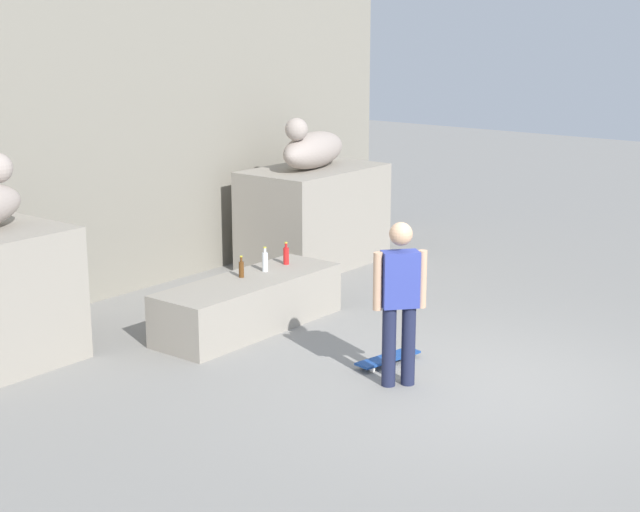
{
  "coord_description": "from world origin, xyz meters",
  "views": [
    {
      "loc": [
        -8.13,
        -4.5,
        3.62
      ],
      "look_at": [
        -0.17,
        1.78,
        1.1
      ],
      "focal_mm": 54.75,
      "sensor_mm": 36.0,
      "label": 1
    }
  ],
  "objects_px": {
    "skateboard": "(388,358)",
    "bottle_brown": "(241,269)",
    "bottle_red": "(286,255)",
    "bottle_clear": "(265,261)",
    "statue_reclining_right": "(313,149)",
    "skater": "(400,297)"
  },
  "relations": [
    {
      "from": "skater",
      "to": "bottle_red",
      "type": "height_order",
      "value": "skater"
    },
    {
      "from": "skateboard",
      "to": "bottle_red",
      "type": "height_order",
      "value": "bottle_red"
    },
    {
      "from": "bottle_clear",
      "to": "skater",
      "type": "bearing_deg",
      "value": -108.03
    },
    {
      "from": "statue_reclining_right",
      "to": "skateboard",
      "type": "bearing_deg",
      "value": 36.38
    },
    {
      "from": "bottle_brown",
      "to": "skater",
      "type": "bearing_deg",
      "value": -99.58
    },
    {
      "from": "bottle_brown",
      "to": "bottle_clear",
      "type": "bearing_deg",
      "value": -5.21
    },
    {
      "from": "skater",
      "to": "skateboard",
      "type": "xyz_separation_m",
      "value": [
        0.43,
        0.42,
        -0.86
      ]
    },
    {
      "from": "skater",
      "to": "bottle_clear",
      "type": "distance_m",
      "value": 2.61
    },
    {
      "from": "skateboard",
      "to": "bottle_clear",
      "type": "relative_size",
      "value": 2.73
    },
    {
      "from": "bottle_red",
      "to": "skateboard",
      "type": "bearing_deg",
      "value": -110.79
    },
    {
      "from": "skater",
      "to": "bottle_brown",
      "type": "xyz_separation_m",
      "value": [
        0.42,
        2.51,
        -0.21
      ]
    },
    {
      "from": "skateboard",
      "to": "bottle_brown",
      "type": "relative_size",
      "value": 3.16
    },
    {
      "from": "skateboard",
      "to": "bottle_clear",
      "type": "xyz_separation_m",
      "value": [
        0.37,
        2.06,
        0.67
      ]
    },
    {
      "from": "bottle_red",
      "to": "bottle_clear",
      "type": "relative_size",
      "value": 0.93
    },
    {
      "from": "statue_reclining_right",
      "to": "bottle_clear",
      "type": "relative_size",
      "value": 5.59
    },
    {
      "from": "statue_reclining_right",
      "to": "skater",
      "type": "height_order",
      "value": "statue_reclining_right"
    },
    {
      "from": "skateboard",
      "to": "bottle_red",
      "type": "distance_m",
      "value": 2.32
    },
    {
      "from": "skater",
      "to": "skateboard",
      "type": "height_order",
      "value": "skater"
    },
    {
      "from": "skater",
      "to": "bottle_clear",
      "type": "height_order",
      "value": "skater"
    },
    {
      "from": "statue_reclining_right",
      "to": "bottle_red",
      "type": "relative_size",
      "value": 5.98
    },
    {
      "from": "statue_reclining_right",
      "to": "bottle_clear",
      "type": "xyz_separation_m",
      "value": [
        -2.44,
        -1.22,
        -1.0
      ]
    },
    {
      "from": "skateboard",
      "to": "bottle_brown",
      "type": "bearing_deg",
      "value": -78.91
    }
  ]
}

